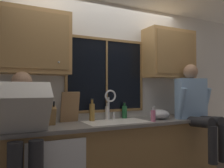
# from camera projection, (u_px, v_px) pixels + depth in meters

# --- Properties ---
(back_wall) EXTENTS (5.48, 0.12, 2.55)m
(back_wall) POSITION_uv_depth(u_px,v_px,m) (101.00, 93.00, 3.19)
(back_wall) COLOR silver
(back_wall) RESTS_ON floor
(window_glass) EXTENTS (1.10, 0.02, 0.95)m
(window_glass) POSITION_uv_depth(u_px,v_px,m) (106.00, 75.00, 3.15)
(window_glass) COLOR black
(window_frame_top) EXTENTS (1.17, 0.02, 0.04)m
(window_frame_top) POSITION_uv_depth(u_px,v_px,m) (107.00, 39.00, 3.16)
(window_frame_top) COLOR olive
(window_frame_bottom) EXTENTS (1.17, 0.02, 0.04)m
(window_frame_bottom) POSITION_uv_depth(u_px,v_px,m) (107.00, 111.00, 3.13)
(window_frame_bottom) COLOR olive
(window_frame_left) EXTENTS (0.03, 0.02, 0.95)m
(window_frame_left) POSITION_uv_depth(u_px,v_px,m) (66.00, 74.00, 2.89)
(window_frame_left) COLOR olive
(window_frame_right) EXTENTS (0.03, 0.02, 0.95)m
(window_frame_right) POSITION_uv_depth(u_px,v_px,m) (141.00, 76.00, 3.40)
(window_frame_right) COLOR olive
(window_mullion_center) EXTENTS (0.02, 0.02, 0.95)m
(window_mullion_center) POSITION_uv_depth(u_px,v_px,m) (107.00, 75.00, 3.14)
(window_mullion_center) COLOR olive
(lower_cabinet_run) EXTENTS (3.08, 0.58, 0.88)m
(lower_cabinet_run) POSITION_uv_depth(u_px,v_px,m) (112.00, 160.00, 2.85)
(lower_cabinet_run) COLOR #A07744
(lower_cabinet_run) RESTS_ON floor
(countertop) EXTENTS (3.14, 0.62, 0.04)m
(countertop) POSITION_uv_depth(u_px,v_px,m) (112.00, 124.00, 2.85)
(countertop) COLOR slate
(countertop) RESTS_ON lower_cabinet_run
(upper_cabinet_left) EXTENTS (0.78, 0.36, 0.72)m
(upper_cabinet_left) POSITION_uv_depth(u_px,v_px,m) (35.00, 42.00, 2.59)
(upper_cabinet_left) COLOR #B2844C
(upper_cabinet_right) EXTENTS (0.78, 0.36, 0.72)m
(upper_cabinet_right) POSITION_uv_depth(u_px,v_px,m) (169.00, 54.00, 3.45)
(upper_cabinet_right) COLOR #B2844C
(sink) EXTENTS (0.80, 0.46, 0.21)m
(sink) POSITION_uv_depth(u_px,v_px,m) (116.00, 129.00, 2.88)
(sink) COLOR white
(sink) RESTS_ON lower_cabinet_run
(faucet) EXTENTS (0.18, 0.09, 0.40)m
(faucet) POSITION_uv_depth(u_px,v_px,m) (110.00, 101.00, 3.05)
(faucet) COLOR silver
(faucet) RESTS_ON countertop
(person_standing) EXTENTS (0.53, 0.71, 1.51)m
(person_standing) POSITION_uv_depth(u_px,v_px,m) (24.00, 131.00, 2.13)
(person_standing) COLOR #262628
(person_standing) RESTS_ON floor
(person_sitting_on_counter) EXTENTS (0.54, 0.63, 1.26)m
(person_sitting_on_counter) POSITION_uv_depth(u_px,v_px,m) (196.00, 106.00, 3.13)
(person_sitting_on_counter) COLOR #262628
(person_sitting_on_counter) RESTS_ON countertop
(knife_block) EXTENTS (0.12, 0.18, 0.32)m
(knife_block) POSITION_uv_depth(u_px,v_px,m) (50.00, 116.00, 2.60)
(knife_block) COLOR olive
(knife_block) RESTS_ON countertop
(cutting_board) EXTENTS (0.23, 0.10, 0.38)m
(cutting_board) POSITION_uv_depth(u_px,v_px,m) (70.00, 107.00, 2.83)
(cutting_board) COLOR #997047
(cutting_board) RESTS_ON countertop
(mixing_bowl) EXTENTS (0.28, 0.28, 0.14)m
(mixing_bowl) POSITION_uv_depth(u_px,v_px,m) (159.00, 114.00, 3.13)
(mixing_bowl) COLOR #B7B7BC
(mixing_bowl) RESTS_ON countertop
(soap_dispenser) EXTENTS (0.06, 0.07, 0.20)m
(soap_dispenser) POSITION_uv_depth(u_px,v_px,m) (153.00, 115.00, 2.89)
(soap_dispenser) COLOR pink
(soap_dispenser) RESTS_ON countertop
(bottle_green_glass) EXTENTS (0.07, 0.07, 0.29)m
(bottle_green_glass) POSITION_uv_depth(u_px,v_px,m) (92.00, 112.00, 2.94)
(bottle_green_glass) COLOR olive
(bottle_green_glass) RESTS_ON countertop
(bottle_tall_clear) EXTENTS (0.06, 0.06, 0.23)m
(bottle_tall_clear) POSITION_uv_depth(u_px,v_px,m) (107.00, 112.00, 3.09)
(bottle_tall_clear) COLOR silver
(bottle_tall_clear) RESTS_ON countertop
(bottle_amber_small) EXTENTS (0.07, 0.07, 0.23)m
(bottle_amber_small) POSITION_uv_depth(u_px,v_px,m) (124.00, 112.00, 3.21)
(bottle_amber_small) COLOR #1E592D
(bottle_amber_small) RESTS_ON countertop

